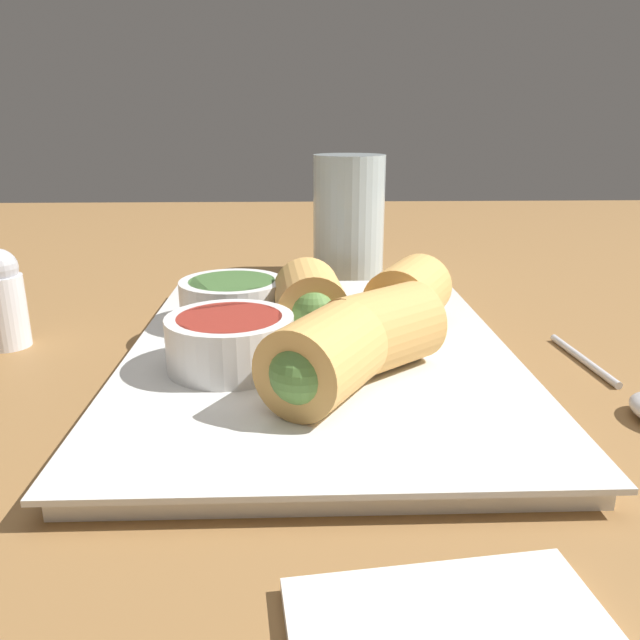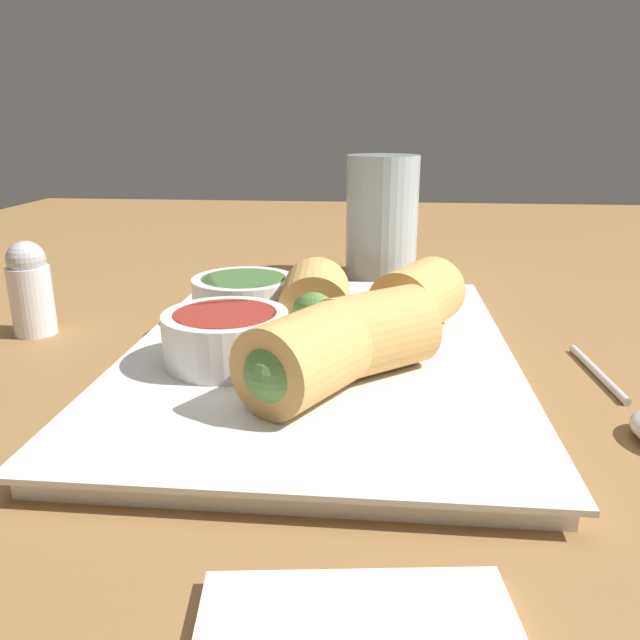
# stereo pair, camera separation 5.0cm
# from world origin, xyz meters

# --- Properties ---
(table_surface) EXTENTS (1.80, 1.40, 0.02)m
(table_surface) POSITION_xyz_m (0.00, 0.00, 0.01)
(table_surface) COLOR olive
(table_surface) RESTS_ON ground
(serving_plate) EXTENTS (0.35, 0.25, 0.01)m
(serving_plate) POSITION_xyz_m (-0.00, 0.03, 0.03)
(serving_plate) COLOR silver
(serving_plate) RESTS_ON table_surface
(roll_front_left) EXTENTS (0.08, 0.08, 0.05)m
(roll_front_left) POSITION_xyz_m (-0.04, -0.01, 0.06)
(roll_front_left) COLOR #DBA356
(roll_front_left) RESTS_ON serving_plate
(roll_front_right) EXTENTS (0.08, 0.07, 0.05)m
(roll_front_right) POSITION_xyz_m (-0.09, 0.03, 0.06)
(roll_front_right) COLOR #DBA356
(roll_front_right) RESTS_ON serving_plate
(roll_back_left) EXTENTS (0.07, 0.05, 0.05)m
(roll_back_left) POSITION_xyz_m (0.02, 0.03, 0.06)
(roll_back_left) COLOR #DBA356
(roll_back_left) RESTS_ON serving_plate
(roll_back_right) EXTENTS (0.08, 0.07, 0.05)m
(roll_back_right) POSITION_xyz_m (0.03, -0.04, 0.06)
(roll_back_right) COLOR #DBA356
(roll_back_right) RESTS_ON serving_plate
(dipping_bowl_near) EXTENTS (0.08, 0.08, 0.03)m
(dipping_bowl_near) POSITION_xyz_m (-0.04, 0.08, 0.05)
(dipping_bowl_near) COLOR white
(dipping_bowl_near) RESTS_ON serving_plate
(dipping_bowl_far) EXTENTS (0.08, 0.08, 0.03)m
(dipping_bowl_far) POSITION_xyz_m (0.05, 0.09, 0.05)
(dipping_bowl_far) COLOR white
(dipping_bowl_far) RESTS_ON serving_plate
(drinking_glass) EXTENTS (0.08, 0.08, 0.13)m
(drinking_glass) POSITION_xyz_m (0.27, -0.01, 0.08)
(drinking_glass) COLOR silver
(drinking_glass) RESTS_ON table_surface
(salt_shaker) EXTENTS (0.03, 0.03, 0.07)m
(salt_shaker) POSITION_xyz_m (0.05, 0.26, 0.06)
(salt_shaker) COLOR silver
(salt_shaker) RESTS_ON table_surface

